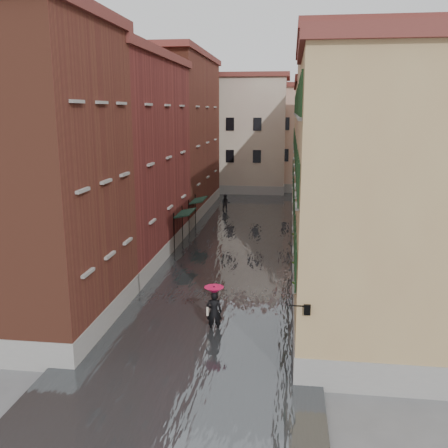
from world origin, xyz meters
The scene contains 16 objects.
ground centered at (0.00, 0.00, 0.00)m, with size 120.00×120.00×0.00m, color #57585A.
floodwater centered at (0.00, 13.00, 0.10)m, with size 10.00×60.00×0.20m, color #44474B.
building_left_near centered at (-7.00, -2.00, 6.50)m, with size 6.00×8.00×13.00m, color brown.
building_left_mid centered at (-7.00, 9.00, 6.25)m, with size 6.00×14.00×12.50m, color maroon.
building_left_far centered at (-7.00, 24.00, 7.00)m, with size 6.00×16.00×14.00m, color brown.
building_right_near centered at (7.00, -2.00, 5.75)m, with size 6.00×8.00×11.50m, color #A48055.
building_right_mid centered at (7.00, 9.00, 6.50)m, with size 6.00×14.00×13.00m, color tan.
building_right_far centered at (7.00, 24.00, 5.75)m, with size 6.00×16.00×11.50m, color #A48055.
building_end_cream centered at (-3.00, 38.00, 6.50)m, with size 12.00×9.00×13.00m, color #C2B59A.
building_end_pink centered at (6.00, 40.00, 6.00)m, with size 10.00×9.00×12.00m, color tan.
awning_near centered at (-3.49, 11.30, 2.46)m, with size 1.09×2.71×2.80m.
awning_far centered at (-3.49, 16.35, 2.46)m, with size 1.09×2.73×2.80m.
wall_lantern centered at (4.33, -6.00, 3.01)m, with size 0.71×0.22×0.35m.
window_planters centered at (4.12, -1.09, 3.51)m, with size 0.59×8.21×0.84m.
pedestrian_main centered at (0.55, -1.76, 1.20)m, with size 0.87×0.87×2.06m.
pedestrian_far centered at (-2.32, 24.49, 0.84)m, with size 0.82×0.64×1.69m, color black.
Camera 1 is at (3.64, -21.79, 9.47)m, focal length 40.00 mm.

